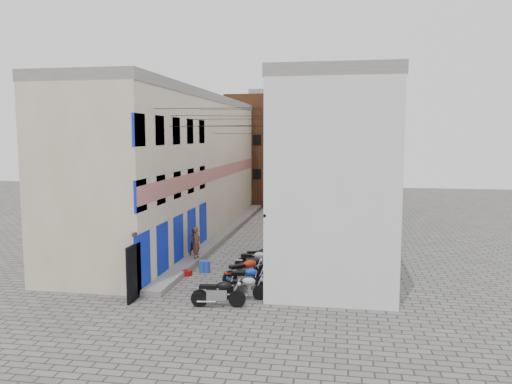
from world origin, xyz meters
The scene contains 21 objects.
ground centered at (0.00, 0.00, 0.00)m, with size 90.00×90.00×0.00m, color #565450.
plinth centered at (-2.05, 13.00, 0.12)m, with size 0.90×26.00×0.25m, color slate.
building_left centered at (-4.98, 12.95, 4.50)m, with size 5.10×27.00×9.00m.
building_right centered at (5.00, 13.00, 4.51)m, with size 5.94×26.00×9.00m.
building_far_brick_left centered at (-2.00, 28.00, 5.00)m, with size 6.00×6.00×10.00m, color brown.
building_far_brick_right centered at (3.00, 30.00, 4.00)m, with size 5.00×6.00×8.00m, color brown.
building_far_concrete centered at (0.00, 34.00, 5.50)m, with size 8.00×5.00×11.00m, color slate.
far_shopfront centered at (0.00, 25.20, 1.20)m, with size 2.00×0.30×2.40m, color black.
overhead_wires centered at (0.00, 7.64, 7.12)m, with size 5.80×13.02×1.32m.
motorcycle_a centered at (0.89, -0.60, 0.60)m, with size 0.65×2.06×1.19m, color black, non-canonical shape.
motorcycle_b centered at (1.66, 0.42, 0.54)m, with size 0.59×1.85×1.07m, color #A8A9AD, non-canonical shape.
motorcycle_c centered at (1.54, 1.65, 0.54)m, with size 0.59×1.87×1.08m, color #0C37B9, non-canonical shape.
motorcycle_d centered at (1.32, 2.46, 0.63)m, with size 0.68×2.16×1.25m, color #A0210B, non-canonical shape.
motorcycle_e centered at (1.47, 3.50, 0.51)m, with size 0.55×1.75×1.01m, color black, non-canonical shape.
motorcycle_f centered at (1.43, 4.46, 0.58)m, with size 0.63×2.00×1.16m, color #A9A9AD, non-canonical shape.
motorcycle_g centered at (1.47, 5.41, 0.54)m, with size 0.59×1.86×1.08m, color black, non-canonical shape.
person_a centered at (-1.75, 5.49, 1.05)m, with size 0.58×0.38×1.60m, color brown.
person_b centered at (-2.02, 6.15, 0.94)m, with size 0.67×0.53×1.39m, color #303249.
water_jug_near centered at (-0.81, 3.91, 0.27)m, with size 0.35×0.35×0.54m, color blue.
water_jug_far centered at (-1.03, 4.01, 0.27)m, with size 0.34×0.34×0.54m, color #2163A8.
red_crate centered at (-1.55, 3.21, 0.13)m, with size 0.40×0.30×0.25m, color #AC0E0C.
Camera 1 is at (5.35, -18.15, 6.38)m, focal length 35.00 mm.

